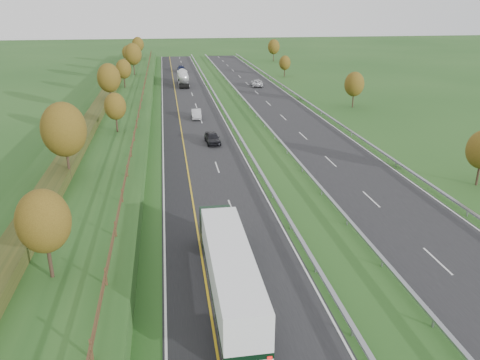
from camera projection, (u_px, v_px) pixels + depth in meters
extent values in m
plane|color=#214B1B|center=(245.00, 125.00, 74.78)|extent=(400.00, 400.00, 0.00)
cube|color=black|center=(193.00, 119.00, 78.22)|extent=(10.50, 200.00, 0.04)
cube|color=black|center=(289.00, 116.00, 80.64)|extent=(10.50, 200.00, 0.04)
cube|color=black|center=(171.00, 120.00, 77.67)|extent=(3.00, 200.00, 0.04)
cube|color=silver|center=(163.00, 120.00, 77.47)|extent=(0.15, 200.00, 0.01)
cube|color=gold|center=(180.00, 120.00, 77.88)|extent=(0.15, 200.00, 0.01)
cube|color=silver|center=(223.00, 118.00, 78.95)|extent=(0.15, 200.00, 0.01)
cube|color=silver|center=(260.00, 117.00, 79.89)|extent=(0.15, 200.00, 0.01)
cube|color=silver|center=(317.00, 115.00, 81.37)|extent=(0.15, 200.00, 0.01)
cube|color=silver|center=(255.00, 277.00, 33.13)|extent=(0.15, 4.00, 0.01)
cube|color=silver|center=(437.00, 261.00, 35.18)|extent=(0.15, 4.00, 0.01)
cube|color=silver|center=(231.00, 208.00, 44.22)|extent=(0.15, 4.00, 0.01)
cube|color=silver|center=(371.00, 199.00, 46.27)|extent=(0.15, 4.00, 0.01)
cube|color=silver|center=(217.00, 167.00, 55.30)|extent=(0.15, 4.00, 0.01)
cube|color=silver|center=(330.00, 161.00, 57.35)|extent=(0.15, 4.00, 0.01)
cube|color=silver|center=(208.00, 140.00, 66.39)|extent=(0.15, 4.00, 0.01)
cube|color=silver|center=(303.00, 136.00, 68.44)|extent=(0.15, 4.00, 0.01)
cube|color=silver|center=(201.00, 120.00, 77.47)|extent=(0.15, 4.00, 0.01)
cube|color=silver|center=(283.00, 117.00, 79.52)|extent=(0.15, 4.00, 0.01)
cube|color=silver|center=(196.00, 106.00, 88.55)|extent=(0.15, 4.00, 0.01)
cube|color=silver|center=(268.00, 103.00, 90.60)|extent=(0.15, 4.00, 0.01)
cube|color=silver|center=(192.00, 94.00, 99.64)|extent=(0.15, 4.00, 0.01)
cube|color=silver|center=(257.00, 92.00, 101.69)|extent=(0.15, 4.00, 0.01)
cube|color=silver|center=(189.00, 85.00, 110.72)|extent=(0.15, 4.00, 0.01)
cube|color=silver|center=(247.00, 84.00, 112.77)|extent=(0.15, 4.00, 0.01)
cube|color=silver|center=(186.00, 78.00, 121.81)|extent=(0.15, 4.00, 0.01)
cube|color=silver|center=(239.00, 76.00, 123.86)|extent=(0.15, 4.00, 0.01)
cube|color=silver|center=(184.00, 71.00, 132.89)|extent=(0.15, 4.00, 0.01)
cube|color=silver|center=(233.00, 70.00, 134.94)|extent=(0.15, 4.00, 0.01)
cube|color=silver|center=(183.00, 66.00, 143.97)|extent=(0.15, 4.00, 0.01)
cube|color=silver|center=(228.00, 65.00, 146.02)|extent=(0.15, 4.00, 0.01)
cube|color=silver|center=(181.00, 62.00, 155.06)|extent=(0.15, 4.00, 0.01)
cube|color=silver|center=(223.00, 61.00, 157.11)|extent=(0.15, 4.00, 0.01)
cube|color=silver|center=(180.00, 58.00, 166.14)|extent=(0.15, 4.00, 0.01)
cube|color=silver|center=(219.00, 57.00, 168.19)|extent=(0.15, 4.00, 0.01)
cube|color=#214B1B|center=(113.00, 116.00, 75.97)|extent=(12.00, 200.00, 2.00)
cube|color=#293315|center=(99.00, 107.00, 75.13)|extent=(2.20, 180.00, 1.10)
cube|color=#422B19|center=(140.00, 106.00, 76.08)|extent=(0.08, 184.00, 0.10)
cube|color=#422B19|center=(140.00, 104.00, 75.94)|extent=(0.08, 184.00, 0.10)
cube|color=#422B19|center=(91.00, 349.00, 22.49)|extent=(0.12, 0.12, 1.20)
cube|color=#422B19|center=(106.00, 277.00, 28.49)|extent=(0.12, 0.12, 1.20)
cube|color=#422B19|center=(115.00, 229.00, 34.50)|extent=(0.12, 0.12, 1.20)
cube|color=#422B19|center=(122.00, 196.00, 40.50)|extent=(0.12, 0.12, 1.20)
cube|color=#422B19|center=(127.00, 171.00, 46.51)|extent=(0.12, 0.12, 1.20)
cube|color=#422B19|center=(131.00, 152.00, 52.51)|extent=(0.12, 0.12, 1.20)
cube|color=#422B19|center=(134.00, 136.00, 58.51)|extent=(0.12, 0.12, 1.20)
cube|color=#422B19|center=(137.00, 124.00, 64.52)|extent=(0.12, 0.12, 1.20)
cube|color=#422B19|center=(139.00, 114.00, 70.52)|extent=(0.12, 0.12, 1.20)
cube|color=#422B19|center=(140.00, 105.00, 76.53)|extent=(0.12, 0.12, 1.20)
cube|color=#422B19|center=(142.00, 98.00, 82.53)|extent=(0.12, 0.12, 1.20)
cube|color=#422B19|center=(143.00, 91.00, 88.53)|extent=(0.12, 0.12, 1.20)
cube|color=#422B19|center=(144.00, 86.00, 94.54)|extent=(0.12, 0.12, 1.20)
cube|color=#422B19|center=(145.00, 81.00, 100.54)|extent=(0.12, 0.12, 1.20)
cube|color=#422B19|center=(146.00, 76.00, 106.54)|extent=(0.12, 0.12, 1.20)
cube|color=#422B19|center=(147.00, 72.00, 112.55)|extent=(0.12, 0.12, 1.20)
cube|color=#422B19|center=(148.00, 69.00, 118.55)|extent=(0.12, 0.12, 1.20)
cube|color=#422B19|center=(148.00, 66.00, 124.56)|extent=(0.12, 0.12, 1.20)
cube|color=#422B19|center=(149.00, 63.00, 130.56)|extent=(0.12, 0.12, 1.20)
cube|color=#422B19|center=(149.00, 60.00, 136.56)|extent=(0.12, 0.12, 1.20)
cube|color=#422B19|center=(150.00, 58.00, 142.57)|extent=(0.12, 0.12, 1.20)
cube|color=#422B19|center=(150.00, 56.00, 148.57)|extent=(0.12, 0.12, 1.20)
cube|color=#422B19|center=(151.00, 54.00, 154.57)|extent=(0.12, 0.12, 1.20)
cube|color=#422B19|center=(151.00, 52.00, 160.58)|extent=(0.12, 0.12, 1.20)
cube|color=gray|center=(227.00, 115.00, 78.84)|extent=(0.32, 200.00, 0.18)
cube|color=gray|center=(352.00, 332.00, 27.24)|extent=(0.10, 0.14, 0.56)
cube|color=gray|center=(315.00, 269.00, 33.70)|extent=(0.10, 0.14, 0.56)
cube|color=gray|center=(291.00, 226.00, 40.17)|extent=(0.10, 0.14, 0.56)
cube|color=gray|center=(273.00, 195.00, 46.64)|extent=(0.10, 0.14, 0.56)
cube|color=gray|center=(259.00, 172.00, 53.10)|extent=(0.10, 0.14, 0.56)
cube|color=gray|center=(248.00, 153.00, 59.57)|extent=(0.10, 0.14, 0.56)
cube|color=gray|center=(240.00, 139.00, 66.03)|extent=(0.10, 0.14, 0.56)
cube|color=gray|center=(233.00, 127.00, 72.50)|extent=(0.10, 0.14, 0.56)
cube|color=gray|center=(227.00, 117.00, 78.96)|extent=(0.10, 0.14, 0.56)
cube|color=gray|center=(222.00, 108.00, 85.43)|extent=(0.10, 0.14, 0.56)
cube|color=gray|center=(218.00, 101.00, 91.90)|extent=(0.10, 0.14, 0.56)
cube|color=gray|center=(214.00, 94.00, 98.36)|extent=(0.10, 0.14, 0.56)
cube|color=gray|center=(211.00, 89.00, 104.83)|extent=(0.10, 0.14, 0.56)
cube|color=gray|center=(208.00, 84.00, 111.29)|extent=(0.10, 0.14, 0.56)
cube|color=gray|center=(205.00, 79.00, 117.76)|extent=(0.10, 0.14, 0.56)
cube|color=gray|center=(203.00, 75.00, 124.22)|extent=(0.10, 0.14, 0.56)
cube|color=gray|center=(201.00, 72.00, 130.69)|extent=(0.10, 0.14, 0.56)
cube|color=gray|center=(199.00, 68.00, 137.15)|extent=(0.10, 0.14, 0.56)
cube|color=gray|center=(197.00, 66.00, 143.62)|extent=(0.10, 0.14, 0.56)
cube|color=gray|center=(196.00, 63.00, 150.09)|extent=(0.10, 0.14, 0.56)
cube|color=gray|center=(194.00, 60.00, 156.55)|extent=(0.10, 0.14, 0.56)
cube|color=gray|center=(193.00, 58.00, 163.02)|extent=(0.10, 0.14, 0.56)
cube|color=gray|center=(192.00, 56.00, 169.48)|extent=(0.10, 0.14, 0.56)
cube|color=gray|center=(256.00, 114.00, 79.59)|extent=(0.32, 200.00, 0.18)
cube|color=gray|center=(433.00, 323.00, 27.99)|extent=(0.10, 0.14, 0.56)
cube|color=gray|center=(382.00, 263.00, 34.45)|extent=(0.10, 0.14, 0.56)
cube|color=gray|center=(347.00, 222.00, 40.92)|extent=(0.10, 0.14, 0.56)
cube|color=gray|center=(322.00, 192.00, 47.38)|extent=(0.10, 0.14, 0.56)
cube|color=gray|center=(302.00, 169.00, 53.85)|extent=(0.10, 0.14, 0.56)
cube|color=gray|center=(287.00, 152.00, 60.31)|extent=(0.10, 0.14, 0.56)
cube|color=gray|center=(275.00, 137.00, 66.78)|extent=(0.10, 0.14, 0.56)
cube|color=gray|center=(265.00, 125.00, 73.25)|extent=(0.10, 0.14, 0.56)
cube|color=gray|center=(256.00, 115.00, 79.71)|extent=(0.10, 0.14, 0.56)
cube|color=gray|center=(249.00, 107.00, 86.18)|extent=(0.10, 0.14, 0.56)
cube|color=gray|center=(243.00, 100.00, 92.64)|extent=(0.10, 0.14, 0.56)
cube|color=gray|center=(238.00, 94.00, 99.11)|extent=(0.10, 0.14, 0.56)
cube|color=gray|center=(233.00, 88.00, 105.57)|extent=(0.10, 0.14, 0.56)
cube|color=gray|center=(229.00, 83.00, 112.04)|extent=(0.10, 0.14, 0.56)
cube|color=gray|center=(225.00, 79.00, 118.50)|extent=(0.10, 0.14, 0.56)
cube|color=gray|center=(222.00, 75.00, 124.97)|extent=(0.10, 0.14, 0.56)
cube|color=gray|center=(219.00, 71.00, 131.44)|extent=(0.10, 0.14, 0.56)
cube|color=gray|center=(216.00, 68.00, 137.90)|extent=(0.10, 0.14, 0.56)
cube|color=gray|center=(214.00, 65.00, 144.37)|extent=(0.10, 0.14, 0.56)
cube|color=gray|center=(211.00, 63.00, 150.83)|extent=(0.10, 0.14, 0.56)
cube|color=gray|center=(209.00, 60.00, 157.30)|extent=(0.10, 0.14, 0.56)
cube|color=gray|center=(207.00, 58.00, 163.76)|extent=(0.10, 0.14, 0.56)
cube|color=gray|center=(206.00, 56.00, 170.23)|extent=(0.10, 0.14, 0.56)
cube|color=gray|center=(321.00, 111.00, 81.27)|extent=(0.32, 200.00, 0.18)
cube|color=gray|center=(467.00, 213.00, 42.60)|extent=(0.10, 0.14, 0.56)
cube|color=gray|center=(396.00, 164.00, 55.53)|extent=(0.10, 0.14, 0.56)
cube|color=gray|center=(352.00, 134.00, 68.46)|extent=(0.10, 0.14, 0.56)
cube|color=gray|center=(321.00, 113.00, 81.39)|extent=(0.10, 0.14, 0.56)
cube|color=gray|center=(299.00, 98.00, 94.33)|extent=(0.10, 0.14, 0.56)
cube|color=gray|center=(283.00, 87.00, 107.26)|extent=(0.10, 0.14, 0.56)
cube|color=gray|center=(269.00, 78.00, 120.19)|extent=(0.10, 0.14, 0.56)
cube|color=gray|center=(259.00, 70.00, 133.12)|extent=(0.10, 0.14, 0.56)
cube|color=gray|center=(250.00, 65.00, 146.05)|extent=(0.10, 0.14, 0.56)
cube|color=gray|center=(243.00, 60.00, 158.98)|extent=(0.10, 0.14, 0.56)
cube|color=gray|center=(237.00, 55.00, 171.91)|extent=(0.10, 0.14, 0.56)
cylinder|color=#2D2116|center=(50.00, 260.00, 29.15)|extent=(0.24, 0.24, 2.43)
ellipsoid|color=#4A3710|center=(43.00, 221.00, 28.20)|extent=(3.24, 3.24, 4.05)
cylinder|color=#2D2116|center=(68.00, 164.00, 45.36)|extent=(0.24, 0.24, 3.15)
ellipsoid|color=#4A3710|center=(64.00, 130.00, 44.13)|extent=(4.20, 4.20, 5.25)
cylinder|color=#2D2116|center=(117.00, 124.00, 62.60)|extent=(0.24, 0.24, 2.16)
ellipsoid|color=#4A3710|center=(115.00, 106.00, 61.75)|extent=(2.88, 2.88, 3.60)
cylinder|color=#2D2116|center=(111.00, 97.00, 78.73)|extent=(0.24, 0.24, 2.88)
ellipsoid|color=#4A3710|center=(109.00, 78.00, 77.61)|extent=(3.84, 3.84, 4.80)
cylinder|color=#2D2116|center=(125.00, 82.00, 95.60)|extent=(0.24, 0.24, 2.34)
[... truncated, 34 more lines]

